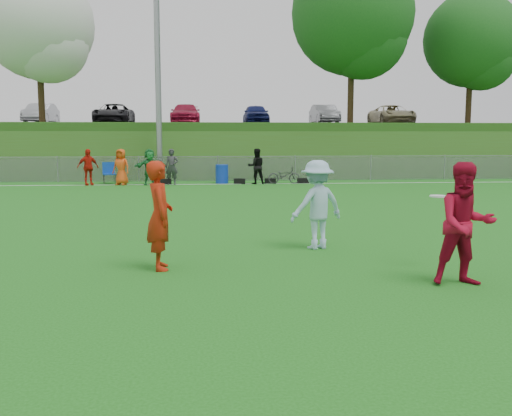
{
  "coord_description": "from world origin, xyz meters",
  "views": [
    {
      "loc": [
        -0.62,
        -9.23,
        2.31
      ],
      "look_at": [
        0.24,
        0.5,
        1.07
      ],
      "focal_mm": 40.0,
      "sensor_mm": 36.0,
      "label": 1
    }
  ],
  "objects": [
    {
      "name": "light_pole",
      "position": [
        -3.0,
        20.8,
        6.71
      ],
      "size": [
        1.2,
        0.4,
        12.15
      ],
      "color": "gray",
      "rests_on": "ground"
    },
    {
      "name": "bicycle",
      "position": [
        3.14,
        17.99,
        0.41
      ],
      "size": [
        1.56,
        0.59,
        0.81
      ],
      "primitive_type": "imported",
      "rotation": [
        0.0,
        0.0,
        1.6
      ],
      "color": "#313134",
      "rests_on": "ground"
    },
    {
      "name": "camp_chair",
      "position": [
        -5.28,
        18.82,
        0.3
      ],
      "size": [
        0.71,
        0.72,
        1.03
      ],
      "rotation": [
        0.0,
        0.0,
        0.27
      ],
      "color": "#1044B8",
      "rests_on": "ground"
    },
    {
      "name": "tree_green_near",
      "position": [
        8.16,
        24.42,
        9.03
      ],
      "size": [
        7.14,
        7.14,
        9.95
      ],
      "color": "black",
      "rests_on": "berm"
    },
    {
      "name": "parking_lot",
      "position": [
        0.0,
        33.0,
        3.05
      ],
      "size": [
        120.0,
        12.0,
        0.1
      ],
      "primitive_type": "cube",
      "color": "black",
      "rests_on": "berm"
    },
    {
      "name": "ground",
      "position": [
        0.0,
        0.0,
        0.0
      ],
      "size": [
        120.0,
        120.0,
        0.0
      ],
      "primitive_type": "plane",
      "color": "#195E13",
      "rests_on": "ground"
    },
    {
      "name": "fence",
      "position": [
        0.0,
        20.0,
        0.65
      ],
      "size": [
        58.0,
        0.06,
        1.3
      ],
      "color": "gray",
      "rests_on": "ground"
    },
    {
      "name": "recycling_bin",
      "position": [
        0.16,
        18.51,
        0.45
      ],
      "size": [
        0.74,
        0.74,
        0.91
      ],
      "primitive_type": "cylinder",
      "rotation": [
        0.0,
        0.0,
        0.26
      ],
      "color": "#1032B4",
      "rests_on": "ground"
    },
    {
      "name": "gear_bags",
      "position": [
        1.26,
        18.1,
        0.13
      ],
      "size": [
        7.19,
        0.33,
        0.26
      ],
      "color": "black",
      "rests_on": "ground"
    },
    {
      "name": "car_row",
      "position": [
        -1.17,
        32.0,
        3.82
      ],
      "size": [
        32.04,
        5.18,
        1.44
      ],
      "color": "silver",
      "rests_on": "parking_lot"
    },
    {
      "name": "spectator_row",
      "position": [
        -2.77,
        18.0,
        0.85
      ],
      "size": [
        8.88,
        1.11,
        1.69
      ],
      "color": "red",
      "rests_on": "ground"
    },
    {
      "name": "player_blue",
      "position": [
        1.64,
        2.16,
        0.91
      ],
      "size": [
        1.34,
        1.07,
        1.82
      ],
      "primitive_type": "imported",
      "rotation": [
        0.0,
        0.0,
        3.53
      ],
      "color": "#9EC4DC",
      "rests_on": "ground"
    },
    {
      "name": "sideline_far",
      "position": [
        0.0,
        18.0,
        0.01
      ],
      "size": [
        60.0,
        0.1,
        0.01
      ],
      "primitive_type": "cube",
      "color": "white",
      "rests_on": "ground"
    },
    {
      "name": "berm",
      "position": [
        0.0,
        31.0,
        1.5
      ],
      "size": [
        120.0,
        18.0,
        3.0
      ],
      "primitive_type": "cube",
      "color": "#2E5517",
      "rests_on": "ground"
    },
    {
      "name": "player_red_left",
      "position": [
        -1.42,
        0.6,
        0.94
      ],
      "size": [
        0.56,
        0.75,
        1.88
      ],
      "primitive_type": "imported",
      "rotation": [
        0.0,
        0.0,
        1.73
      ],
      "color": "#AC210B",
      "rests_on": "ground"
    },
    {
      "name": "player_red_center",
      "position": [
        3.35,
        -0.89,
        0.96
      ],
      "size": [
        0.96,
        0.77,
        1.91
      ],
      "primitive_type": "imported",
      "rotation": [
        0.0,
        0.0,
        -0.05
      ],
      "color": "#A30B26",
      "rests_on": "ground"
    },
    {
      "name": "tree_green_far",
      "position": [
        16.16,
        25.92,
        7.96
      ],
      "size": [
        5.88,
        5.88,
        8.19
      ],
      "color": "black",
      "rests_on": "berm"
    },
    {
      "name": "frisbee",
      "position": [
        3.43,
        0.35,
        1.26
      ],
      "size": [
        0.3,
        0.3,
        0.03
      ],
      "color": "silver",
      "rests_on": "ground"
    },
    {
      "name": "tree_white_flowering",
      "position": [
        -9.84,
        24.92,
        8.32
      ],
      "size": [
        6.3,
        6.3,
        8.78
      ],
      "color": "black",
      "rests_on": "berm"
    }
  ]
}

